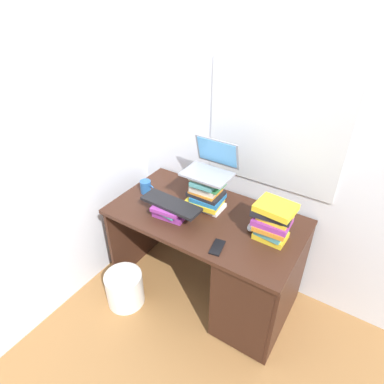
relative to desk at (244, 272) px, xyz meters
name	(u,v)px	position (x,y,z in m)	size (l,w,h in m)	color
ground_plane	(204,288)	(-0.33, 0.03, -0.40)	(6.00, 6.00, 0.00)	olive
wall_back	(239,118)	(-0.33, 0.43, 0.90)	(6.00, 0.06, 2.60)	silver
wall_left	(104,112)	(-1.18, 0.03, 0.90)	(0.05, 6.00, 2.60)	silver
desk	(244,272)	(0.00, 0.00, 0.00)	(1.32, 0.71, 0.74)	#381E14
book_stack_tall	(206,192)	(-0.38, 0.11, 0.46)	(0.26, 0.20, 0.26)	white
book_stack_keyboard_riser	(171,210)	(-0.53, -0.10, 0.38)	(0.23, 0.21, 0.09)	#8C338C
book_stack_side	(273,221)	(0.12, 0.05, 0.47)	(0.25, 0.21, 0.25)	yellow
laptop	(211,165)	(-0.38, 0.16, 0.65)	(0.32, 0.27, 0.21)	gray
keyboard	(171,204)	(-0.53, -0.10, 0.43)	(0.42, 0.14, 0.02)	black
computer_mouse	(253,227)	(-0.01, 0.07, 0.35)	(0.06, 0.10, 0.04)	#A5A8AD
mug	(146,187)	(-0.85, 0.03, 0.38)	(0.12, 0.08, 0.10)	#265999
cell_phone	(217,247)	(-0.11, -0.21, 0.34)	(0.07, 0.14, 0.01)	black
wastebasket	(125,288)	(-0.77, -0.40, -0.27)	(0.28, 0.28, 0.27)	silver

